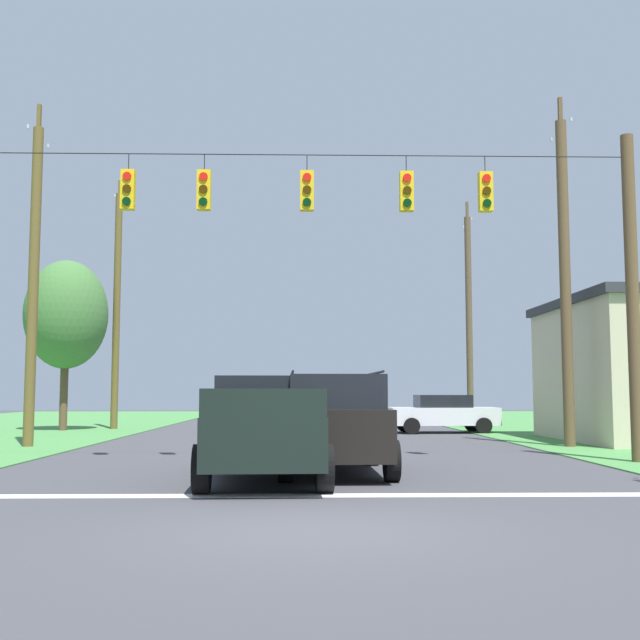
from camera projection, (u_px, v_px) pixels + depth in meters
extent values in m
plane|color=#3D3D42|center=(312.00, 530.00, 9.32)|extent=(120.00, 120.00, 0.00)
cube|color=white|center=(310.00, 495.00, 12.36)|extent=(12.51, 0.45, 0.01)
cube|color=white|center=(307.00, 462.00, 18.33)|extent=(2.50, 0.15, 0.01)
cube|color=white|center=(306.00, 443.00, 25.12)|extent=(2.50, 0.15, 0.01)
cube|color=white|center=(305.00, 429.00, 34.21)|extent=(2.50, 0.15, 0.01)
cube|color=white|center=(304.00, 423.00, 41.25)|extent=(2.50, 0.15, 0.01)
cube|color=white|center=(304.00, 417.00, 50.08)|extent=(2.50, 0.15, 0.01)
cylinder|color=brown|center=(633.00, 296.00, 18.34)|extent=(0.30, 0.30, 7.81)
cylinder|color=black|center=(310.00, 155.00, 18.47)|extent=(15.30, 0.02, 0.02)
cylinder|color=black|center=(129.00, 162.00, 18.35)|extent=(0.02, 0.02, 0.40)
cube|color=yellow|center=(128.00, 190.00, 18.29)|extent=(0.32, 0.24, 0.95)
cylinder|color=red|center=(127.00, 176.00, 18.18)|extent=(0.20, 0.04, 0.20)
cylinder|color=#352203|center=(127.00, 189.00, 18.15)|extent=(0.20, 0.04, 0.20)
cylinder|color=black|center=(126.00, 201.00, 18.12)|extent=(0.20, 0.04, 0.20)
cylinder|color=black|center=(204.00, 162.00, 18.39)|extent=(0.02, 0.02, 0.40)
cube|color=yellow|center=(204.00, 190.00, 18.33)|extent=(0.32, 0.24, 0.95)
cylinder|color=red|center=(203.00, 177.00, 18.22)|extent=(0.20, 0.04, 0.20)
cylinder|color=#352203|center=(203.00, 189.00, 18.19)|extent=(0.20, 0.04, 0.20)
cylinder|color=black|center=(203.00, 202.00, 18.16)|extent=(0.20, 0.04, 0.20)
cylinder|color=black|center=(307.00, 163.00, 18.45)|extent=(0.02, 0.02, 0.40)
cube|color=yellow|center=(307.00, 191.00, 18.39)|extent=(0.32, 0.24, 0.95)
cylinder|color=red|center=(307.00, 177.00, 18.28)|extent=(0.20, 0.04, 0.20)
cylinder|color=#352203|center=(307.00, 190.00, 18.25)|extent=(0.20, 0.04, 0.20)
cylinder|color=black|center=(307.00, 202.00, 18.22)|extent=(0.20, 0.04, 0.20)
cylinder|color=black|center=(406.00, 164.00, 18.50)|extent=(0.02, 0.02, 0.40)
cube|color=yellow|center=(406.00, 192.00, 18.44)|extent=(0.32, 0.24, 0.95)
cylinder|color=red|center=(407.00, 178.00, 18.33)|extent=(0.20, 0.04, 0.20)
cylinder|color=#352203|center=(407.00, 190.00, 18.30)|extent=(0.20, 0.04, 0.20)
cylinder|color=black|center=(407.00, 203.00, 18.27)|extent=(0.20, 0.04, 0.20)
cylinder|color=black|center=(485.00, 164.00, 18.55)|extent=(0.02, 0.02, 0.40)
cube|color=yellow|center=(485.00, 192.00, 18.49)|extent=(0.32, 0.24, 0.95)
cylinder|color=red|center=(487.00, 178.00, 18.37)|extent=(0.20, 0.04, 0.20)
cylinder|color=#352203|center=(487.00, 191.00, 18.35)|extent=(0.20, 0.04, 0.20)
cylinder|color=black|center=(487.00, 203.00, 18.32)|extent=(0.20, 0.04, 0.20)
cube|color=black|center=(265.00, 436.00, 14.51)|extent=(2.21, 5.48, 0.85)
cube|color=black|center=(265.00, 394.00, 15.23)|extent=(1.92, 1.97, 0.70)
cube|color=black|center=(209.00, 402.00, 13.17)|extent=(0.19, 2.38, 0.45)
cube|color=black|center=(319.00, 402.00, 13.29)|extent=(0.19, 2.38, 0.45)
cube|color=black|center=(263.00, 403.00, 11.94)|extent=(1.96, 0.18, 0.45)
cylinder|color=black|center=(217.00, 452.00, 16.24)|extent=(0.31, 0.81, 0.80)
cylinder|color=black|center=(313.00, 451.00, 16.36)|extent=(0.31, 0.81, 0.80)
cylinder|color=black|center=(202.00, 469.00, 12.59)|extent=(0.31, 0.81, 0.80)
cylinder|color=black|center=(325.00, 468.00, 12.71)|extent=(0.31, 0.81, 0.80)
cube|color=black|center=(334.00, 431.00, 15.92)|extent=(2.04, 4.84, 0.95)
cube|color=black|center=(334.00, 391.00, 15.84)|extent=(1.86, 3.23, 0.65)
cylinder|color=black|center=(292.00, 373.00, 15.84)|extent=(0.10, 2.72, 0.05)
cylinder|color=black|center=(375.00, 373.00, 15.91)|extent=(0.10, 2.72, 0.05)
cylinder|color=black|center=(286.00, 448.00, 17.46)|extent=(0.27, 0.76, 0.76)
cylinder|color=black|center=(372.00, 448.00, 17.54)|extent=(0.27, 0.76, 0.76)
cylinder|color=black|center=(286.00, 461.00, 14.21)|extent=(0.27, 0.76, 0.76)
cylinder|color=black|center=(392.00, 461.00, 14.29)|extent=(0.27, 0.76, 0.76)
cube|color=silver|center=(443.00, 416.00, 31.15)|extent=(4.36, 1.94, 0.70)
cube|color=black|center=(443.00, 401.00, 31.20)|extent=(2.15, 1.69, 0.50)
cylinder|color=black|center=(472.00, 424.00, 32.09)|extent=(0.65, 0.24, 0.64)
cylinder|color=black|center=(484.00, 426.00, 30.30)|extent=(0.65, 0.24, 0.64)
cylinder|color=black|center=(404.00, 424.00, 31.93)|extent=(0.65, 0.24, 0.64)
cylinder|color=black|center=(412.00, 426.00, 30.14)|extent=(0.65, 0.24, 0.64)
cylinder|color=brown|center=(565.00, 281.00, 23.47)|extent=(0.33, 0.33, 9.98)
cube|color=brown|center=(561.00, 134.00, 23.89)|extent=(0.12, 0.12, 2.29)
cylinder|color=#B2B7BC|center=(551.00, 139.00, 24.82)|extent=(0.08, 0.08, 0.12)
cylinder|color=#B2B7BC|center=(571.00, 119.00, 22.99)|extent=(0.08, 0.08, 0.12)
cylinder|color=brown|center=(469.00, 321.00, 36.38)|extent=(0.30, 0.30, 9.91)
cube|color=brown|center=(467.00, 225.00, 36.80)|extent=(0.12, 0.12, 2.28)
cylinder|color=#B2B7BC|center=(463.00, 227.00, 37.72)|extent=(0.08, 0.08, 0.12)
cylinder|color=#B2B7BC|center=(471.00, 219.00, 35.91)|extent=(0.08, 0.08, 0.12)
cylinder|color=brown|center=(33.00, 285.00, 23.48)|extent=(0.31, 0.31, 9.77)
cube|color=brown|center=(38.00, 140.00, 23.90)|extent=(0.12, 0.12, 2.28)
cylinder|color=#B2B7BC|center=(48.00, 146.00, 24.82)|extent=(0.08, 0.08, 0.12)
cylinder|color=#B2B7BC|center=(28.00, 127.00, 23.00)|extent=(0.08, 0.08, 0.12)
cylinder|color=brown|center=(117.00, 310.00, 34.41)|extent=(0.31, 0.31, 10.52)
cube|color=brown|center=(119.00, 203.00, 34.86)|extent=(0.12, 0.12, 2.02)
cylinder|color=#B2B7BC|center=(123.00, 204.00, 35.67)|extent=(0.08, 0.08, 0.12)
cylinder|color=#B2B7BC|center=(115.00, 195.00, 34.06)|extent=(0.08, 0.08, 0.12)
cylinder|color=brown|center=(64.00, 387.00, 32.76)|extent=(0.34, 0.34, 3.66)
ellipsoid|color=#3F6D35|center=(66.00, 314.00, 33.04)|extent=(3.49, 3.49, 4.64)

